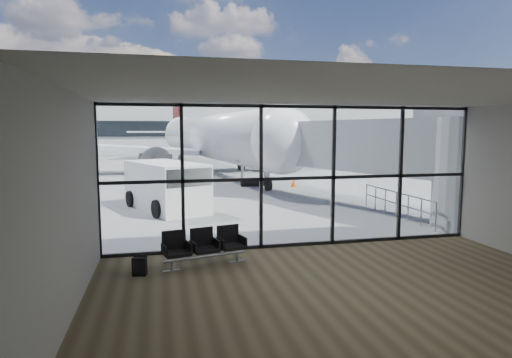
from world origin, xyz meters
name	(u,v)px	position (x,y,z in m)	size (l,w,h in m)	color
ground	(195,161)	(0.00, 40.00, 0.00)	(220.00, 220.00, 0.00)	slate
lounge_shell	(371,182)	(0.00, -4.80, 2.65)	(12.02, 8.01, 4.51)	brown
glass_curtain_wall	(298,177)	(0.00, 0.00, 2.25)	(12.10, 0.12, 4.50)	white
jet_bridge	(347,150)	(4.90, 7.07, 2.76)	(8.00, 16.50, 4.33)	#A2A5A7
apron_railing	(396,201)	(5.60, 3.50, 0.72)	(0.06, 5.46, 1.11)	gray
far_terminal	(181,128)	(-0.59, 61.97, 4.21)	(80.00, 12.20, 11.00)	beige
tree_3	(30,126)	(-27.00, 72.00, 4.63)	(4.95, 4.95, 7.12)	#382619
tree_4	(65,122)	(-21.00, 72.00, 5.25)	(5.61, 5.61, 8.07)	#382619
tree_5	(99,119)	(-15.00, 72.00, 5.88)	(6.27, 6.27, 9.03)	#382619
seating_row	(204,245)	(-3.13, -1.28, 0.57)	(2.31, 1.11, 1.02)	gray
backpack	(139,266)	(-4.82, -1.81, 0.25)	(0.39, 0.38, 0.52)	black
airliner	(209,137)	(0.29, 27.44, 3.07)	(33.47, 38.96, 10.06)	white
service_van	(167,186)	(-3.95, 7.44, 1.14)	(4.01, 5.58, 2.23)	white
belt_loader	(161,174)	(-4.16, 18.05, 0.64)	(1.95, 4.29, 1.92)	black
traffic_cone_a	(192,187)	(-2.38, 12.98, 0.29)	(0.43, 0.43, 0.61)	orange
traffic_cone_b	(204,194)	(-1.95, 9.94, 0.32)	(0.47, 0.47, 0.68)	#DB3E0B
traffic_cone_c	(294,183)	(4.41, 14.06, 0.28)	(0.41, 0.41, 0.59)	orange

